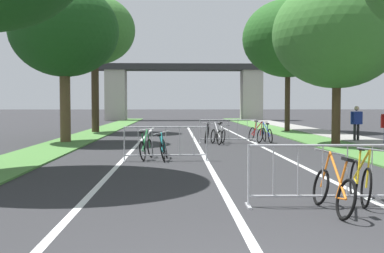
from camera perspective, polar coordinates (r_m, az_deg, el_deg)
grass_verge_left at (r=27.14m, az=-12.06°, el=-0.90°), size 2.03×55.49×0.05m
grass_verge_right at (r=27.53m, az=11.83°, el=-0.85°), size 2.03×55.49×0.05m
sidewalk_path_right at (r=28.08m, az=15.83°, el=-0.80°), size 2.02×55.49×0.08m
lane_stripe_center at (r=20.12m, az=0.64°, el=-2.15°), size 0.14×32.10×0.01m
lane_stripe_right_lane at (r=20.40m, az=7.83°, el=-2.11°), size 0.14×32.10×0.01m
lane_stripe_left_lane at (r=20.16m, az=-6.64°, el=-2.16°), size 0.14×32.10×0.01m
overpass_bridge at (r=49.88m, az=-0.98°, el=5.13°), size 19.47×2.81×5.93m
tree_left_oak_near at (r=21.78m, az=-15.27°, el=11.14°), size 4.78×4.78×6.99m
tree_left_pine_far at (r=29.12m, az=-11.76°, el=11.33°), size 4.83×4.83×8.19m
tree_right_oak_mid at (r=20.79m, az=17.25°, el=10.73°), size 5.37×5.37×6.95m
tree_right_pine_near at (r=29.98m, az=11.59°, el=10.42°), size 5.62×5.62×8.16m
crowd_barrier_nearest at (r=8.18m, az=15.59°, el=-5.76°), size 2.56×0.49×1.05m
crowd_barrier_second at (r=14.16m, az=-3.20°, el=-2.11°), size 2.57×0.58×1.05m
crowd_barrier_third at (r=20.68m, az=4.44°, el=-0.59°), size 2.56×0.53×1.05m
bicycle_orange_0 at (r=7.82m, az=16.79°, el=-7.39°), size 0.52×1.69×0.98m
bicycle_white_1 at (r=21.06m, az=3.50°, el=-1.01°), size 0.55×1.63×0.91m
bicycle_green_2 at (r=14.75m, az=-5.60°, el=-2.60°), size 0.49×1.58×0.95m
bicycle_teal_3 at (r=14.54m, az=-3.51°, el=-2.70°), size 0.52×1.64×0.87m
bicycle_red_4 at (r=21.43m, az=7.78°, el=-0.89°), size 0.72×1.70×1.01m
bicycle_yellow_5 at (r=8.79m, az=19.75°, el=-6.16°), size 0.45×1.71×1.01m
bicycle_blue_6 at (r=21.42m, az=9.09°, el=-0.94°), size 0.44×1.68×0.93m
bicycle_black_8 at (r=21.02m, az=1.83°, el=-0.93°), size 0.49×1.67×0.92m
bicycle_silver_9 at (r=20.12m, az=2.99°, el=-1.15°), size 0.47×1.57×0.96m
pedestrian_with_backpack at (r=22.46m, az=19.37°, el=0.73°), size 0.58×0.37×1.64m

